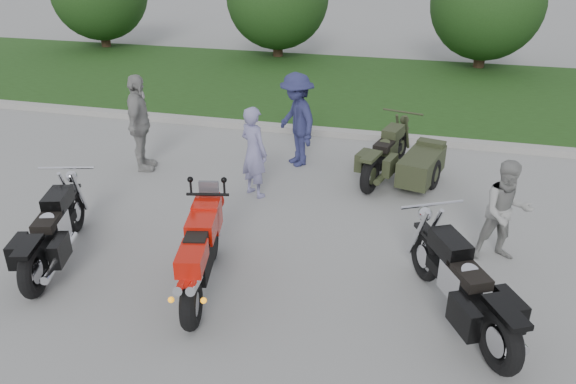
% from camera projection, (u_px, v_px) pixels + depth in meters
% --- Properties ---
extents(ground, '(80.00, 80.00, 0.00)m').
position_uv_depth(ground, '(228.00, 271.00, 8.05)').
color(ground, gray).
rests_on(ground, ground).
extents(curb, '(60.00, 0.30, 0.15)m').
position_uv_depth(curb, '(315.00, 131.00, 13.26)').
color(curb, '#A19F98').
rests_on(curb, ground).
extents(grass_strip, '(60.00, 8.00, 0.14)m').
position_uv_depth(grass_strip, '(344.00, 87.00, 16.88)').
color(grass_strip, '#27551D').
rests_on(grass_strip, ground).
extents(tree_mid_right, '(3.60, 3.60, 4.00)m').
position_uv_depth(tree_mid_right, '(488.00, 3.00, 17.98)').
color(tree_mid_right, '#3F2B1C').
rests_on(tree_mid_right, ground).
extents(sportbike_red, '(0.71, 2.18, 1.05)m').
position_uv_depth(sportbike_red, '(200.00, 253.00, 7.34)').
color(sportbike_red, black).
rests_on(sportbike_red, ground).
extents(cruiser_left, '(0.91, 2.39, 0.94)m').
position_uv_depth(cruiser_left, '(53.00, 235.00, 8.03)').
color(cruiser_left, black).
rests_on(cruiser_left, ground).
extents(cruiser_right, '(1.35, 2.34, 0.99)m').
position_uv_depth(cruiser_right, '(464.00, 289.00, 6.79)').
color(cruiser_right, black).
rests_on(cruiser_right, ground).
extents(cruiser_sidecar, '(1.51, 2.36, 0.92)m').
position_uv_depth(cruiser_sidecar, '(406.00, 162.00, 10.61)').
color(cruiser_sidecar, black).
rests_on(cruiser_sidecar, ground).
extents(person_stripe, '(0.73, 0.66, 1.67)m').
position_uv_depth(person_stripe, '(254.00, 152.00, 9.97)').
color(person_stripe, '#8380AF').
rests_on(person_stripe, ground).
extents(person_grey, '(0.88, 0.76, 1.55)m').
position_uv_depth(person_grey, '(506.00, 212.00, 8.03)').
color(person_grey, '#969691').
rests_on(person_grey, ground).
extents(person_denim, '(1.33, 1.39, 1.90)m').
position_uv_depth(person_denim, '(297.00, 120.00, 11.24)').
color(person_denim, navy).
rests_on(person_denim, ground).
extents(person_back, '(0.75, 1.22, 1.93)m').
position_uv_depth(person_back, '(140.00, 124.00, 10.99)').
color(person_back, '#9C9B96').
rests_on(person_back, ground).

